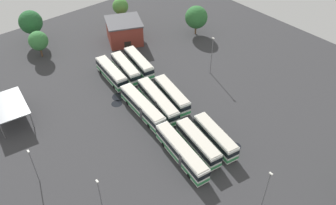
{
  "coord_description": "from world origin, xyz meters",
  "views": [
    {
      "loc": [
        -45.39,
        35.38,
        49.69
      ],
      "look_at": [
        -1.59,
        -1.6,
        1.57
      ],
      "focal_mm": 37.51,
      "sensor_mm": 36.0,
      "label": 1
    }
  ],
  "objects_px": {
    "bus_row0_slot0": "(215,137)",
    "lamp_post_by_building": "(266,191)",
    "bus_row1_slot2": "(142,107)",
    "bus_row2_slot1": "(126,68)",
    "bus_row2_slot0": "(139,63)",
    "tree_northwest": "(196,17)",
    "bus_row0_slot2": "(181,152)",
    "tree_east_edge": "(38,41)",
    "lamp_post_near_entrance": "(34,165)",
    "depot_building": "(124,31)",
    "maintenance_shelter": "(9,105)",
    "bus_row1_slot1": "(158,101)",
    "lamp_post_mid_lot": "(212,54)",
    "bus_row2_slot2": "(111,73)",
    "tree_north_edge": "(120,6)",
    "bus_row0_slot1": "(198,143)",
    "bus_row1_slot0": "(172,95)",
    "tree_south_edge": "(31,22)",
    "lamp_post_far_corner": "(100,195)"
  },
  "relations": [
    {
      "from": "depot_building",
      "to": "bus_row1_slot2",
      "type": "bearing_deg",
      "value": 152.02
    },
    {
      "from": "bus_row0_slot2",
      "to": "bus_row2_slot0",
      "type": "height_order",
      "value": "same"
    },
    {
      "from": "bus_row0_slot1",
      "to": "tree_north_edge",
      "type": "distance_m",
      "value": 55.03
    },
    {
      "from": "bus_row0_slot2",
      "to": "bus_row2_slot1",
      "type": "height_order",
      "value": "same"
    },
    {
      "from": "bus_row0_slot1",
      "to": "maintenance_shelter",
      "type": "height_order",
      "value": "maintenance_shelter"
    },
    {
      "from": "bus_row1_slot2",
      "to": "bus_row2_slot1",
      "type": "bearing_deg",
      "value": -21.46
    },
    {
      "from": "bus_row1_slot0",
      "to": "depot_building",
      "type": "distance_m",
      "value": 29.44
    },
    {
      "from": "bus_row2_slot0",
      "to": "tree_northwest",
      "type": "bearing_deg",
      "value": -80.2
    },
    {
      "from": "maintenance_shelter",
      "to": "lamp_post_mid_lot",
      "type": "height_order",
      "value": "lamp_post_mid_lot"
    },
    {
      "from": "bus_row2_slot2",
      "to": "tree_north_edge",
      "type": "height_order",
      "value": "tree_north_edge"
    },
    {
      "from": "tree_northwest",
      "to": "tree_east_edge",
      "type": "xyz_separation_m",
      "value": [
        17.16,
        38.88,
        -0.55
      ]
    },
    {
      "from": "bus_row2_slot2",
      "to": "lamp_post_far_corner",
      "type": "height_order",
      "value": "lamp_post_far_corner"
    },
    {
      "from": "bus_row0_slot0",
      "to": "lamp_post_by_building",
      "type": "distance_m",
      "value": 16.1
    },
    {
      "from": "bus_row2_slot2",
      "to": "tree_south_edge",
      "type": "bearing_deg",
      "value": 12.9
    },
    {
      "from": "lamp_post_by_building",
      "to": "tree_north_edge",
      "type": "distance_m",
      "value": 70.5
    },
    {
      "from": "bus_row0_slot2",
      "to": "depot_building",
      "type": "distance_m",
      "value": 45.43
    },
    {
      "from": "bus_row2_slot0",
      "to": "bus_row0_slot1",
      "type": "bearing_deg",
      "value": 165.17
    },
    {
      "from": "lamp_post_far_corner",
      "to": "lamp_post_near_entrance",
      "type": "height_order",
      "value": "lamp_post_near_entrance"
    },
    {
      "from": "bus_row0_slot2",
      "to": "lamp_post_near_entrance",
      "type": "xyz_separation_m",
      "value": [
        12.14,
        22.17,
        2.44
      ]
    },
    {
      "from": "bus_row1_slot1",
      "to": "tree_east_edge",
      "type": "bearing_deg",
      "value": 15.91
    },
    {
      "from": "tree_northwest",
      "to": "tree_north_edge",
      "type": "bearing_deg",
      "value": 33.35
    },
    {
      "from": "bus_row0_slot2",
      "to": "tree_north_edge",
      "type": "relative_size",
      "value": 1.86
    },
    {
      "from": "bus_row1_slot2",
      "to": "tree_northwest",
      "type": "relative_size",
      "value": 1.73
    },
    {
      "from": "lamp_post_far_corner",
      "to": "tree_north_edge",
      "type": "bearing_deg",
      "value": -37.08
    },
    {
      "from": "depot_building",
      "to": "tree_north_edge",
      "type": "bearing_deg",
      "value": -29.59
    },
    {
      "from": "bus_row0_slot2",
      "to": "tree_east_edge",
      "type": "distance_m",
      "value": 49.94
    },
    {
      "from": "lamp_post_near_entrance",
      "to": "tree_northwest",
      "type": "height_order",
      "value": "tree_northwest"
    },
    {
      "from": "bus_row1_slot1",
      "to": "bus_row2_slot0",
      "type": "distance_m",
      "value": 15.53
    },
    {
      "from": "bus_row2_slot0",
      "to": "tree_north_edge",
      "type": "bearing_deg",
      "value": -24.71
    },
    {
      "from": "bus_row1_slot1",
      "to": "tree_northwest",
      "type": "xyz_separation_m",
      "value": [
        18.45,
        -28.73,
        3.25
      ]
    },
    {
      "from": "depot_building",
      "to": "tree_northwest",
      "type": "relative_size",
      "value": 1.48
    },
    {
      "from": "bus_row1_slot1",
      "to": "tree_northwest",
      "type": "bearing_deg",
      "value": -57.3
    },
    {
      "from": "lamp_post_near_entrance",
      "to": "tree_east_edge",
      "type": "bearing_deg",
      "value": -25.46
    },
    {
      "from": "bus_row0_slot1",
      "to": "lamp_post_far_corner",
      "type": "height_order",
      "value": "lamp_post_far_corner"
    },
    {
      "from": "bus_row0_slot1",
      "to": "tree_south_edge",
      "type": "distance_m",
      "value": 58.33
    },
    {
      "from": "bus_row0_slot1",
      "to": "lamp_post_mid_lot",
      "type": "bearing_deg",
      "value": -50.72
    },
    {
      "from": "bus_row0_slot1",
      "to": "bus_row1_slot0",
      "type": "bearing_deg",
      "value": -21.75
    },
    {
      "from": "bus_row0_slot1",
      "to": "bus_row1_slot1",
      "type": "relative_size",
      "value": 0.82
    },
    {
      "from": "lamp_post_near_entrance",
      "to": "bus_row0_slot2",
      "type": "bearing_deg",
      "value": -118.7
    },
    {
      "from": "bus_row2_slot0",
      "to": "lamp_post_near_entrance",
      "type": "xyz_separation_m",
      "value": [
        -16.4,
        33.69,
        2.44
      ]
    },
    {
      "from": "bus_row0_slot0",
      "to": "lamp_post_by_building",
      "type": "bearing_deg",
      "value": 161.81
    },
    {
      "from": "bus_row2_slot1",
      "to": "lamp_post_mid_lot",
      "type": "relative_size",
      "value": 1.2
    },
    {
      "from": "bus_row2_slot0",
      "to": "tree_south_edge",
      "type": "distance_m",
      "value": 32.48
    },
    {
      "from": "depot_building",
      "to": "maintenance_shelter",
      "type": "xyz_separation_m",
      "value": [
        -11.46,
        36.2,
        0.7
      ]
    },
    {
      "from": "bus_row1_slot2",
      "to": "depot_building",
      "type": "relative_size",
      "value": 1.17
    },
    {
      "from": "bus_row0_slot0",
      "to": "bus_row2_slot1",
      "type": "distance_m",
      "value": 29.91
    },
    {
      "from": "bus_row1_slot2",
      "to": "bus_row2_slot2",
      "type": "xyz_separation_m",
      "value": [
        14.62,
        -1.83,
        -0.0
      ]
    },
    {
      "from": "bus_row1_slot1",
      "to": "bus_row1_slot2",
      "type": "xyz_separation_m",
      "value": [
        0.52,
        3.72,
        0.0
      ]
    },
    {
      "from": "bus_row0_slot2",
      "to": "tree_east_edge",
      "type": "xyz_separation_m",
      "value": [
        49.68,
        4.3,
        2.7
      ]
    },
    {
      "from": "depot_building",
      "to": "maintenance_shelter",
      "type": "bearing_deg",
      "value": 107.57
    }
  ]
}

